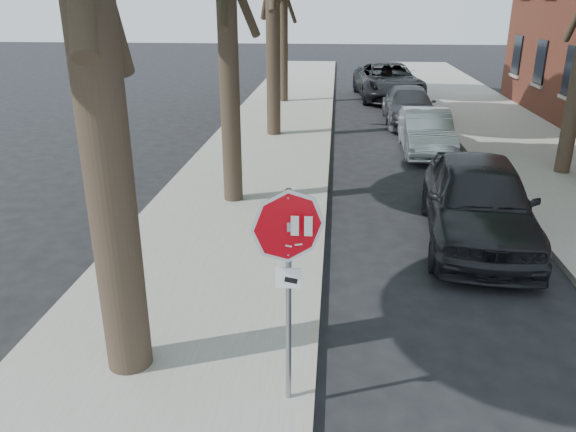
# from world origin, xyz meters

# --- Properties ---
(ground) EXTENTS (120.00, 120.00, 0.00)m
(ground) POSITION_xyz_m (0.00, 0.00, 0.00)
(ground) COLOR black
(ground) RESTS_ON ground
(sidewalk_left) EXTENTS (4.00, 55.00, 0.12)m
(sidewalk_left) POSITION_xyz_m (-2.50, 12.00, 0.06)
(sidewalk_left) COLOR gray
(sidewalk_left) RESTS_ON ground
(sidewalk_right) EXTENTS (4.00, 55.00, 0.12)m
(sidewalk_right) POSITION_xyz_m (6.00, 12.00, 0.06)
(sidewalk_right) COLOR gray
(sidewalk_right) RESTS_ON ground
(curb_left) EXTENTS (0.12, 55.00, 0.13)m
(curb_left) POSITION_xyz_m (-0.45, 12.00, 0.07)
(curb_left) COLOR #9E9384
(curb_left) RESTS_ON ground
(curb_right) EXTENTS (0.12, 55.00, 0.13)m
(curb_right) POSITION_xyz_m (3.95, 12.00, 0.07)
(curb_right) COLOR #9E9384
(curb_right) RESTS_ON ground
(stop_sign) EXTENTS (0.76, 0.34, 2.61)m
(stop_sign) POSITION_xyz_m (-0.70, -0.03, 1.95)
(stop_sign) COLOR gray
(stop_sign) RESTS_ON sidewalk_left
(car_a) EXTENTS (2.46, 5.13, 1.69)m
(car_a) POSITION_xyz_m (2.60, 5.24, 0.84)
(car_a) COLOR black
(car_a) RESTS_ON ground
(car_b) EXTENTS (1.47, 4.08, 1.34)m
(car_b) POSITION_xyz_m (2.60, 12.24, 0.67)
(car_b) COLOR #ACB0B4
(car_b) RESTS_ON ground
(car_c) EXTENTS (1.94, 4.68, 1.35)m
(car_c) POSITION_xyz_m (2.60, 16.90, 0.68)
(car_c) COLOR #4C4B51
(car_c) RESTS_ON ground
(car_d) EXTENTS (3.33, 6.37, 1.71)m
(car_d) POSITION_xyz_m (2.24, 22.62, 0.86)
(car_d) COLOR black
(car_d) RESTS_ON ground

